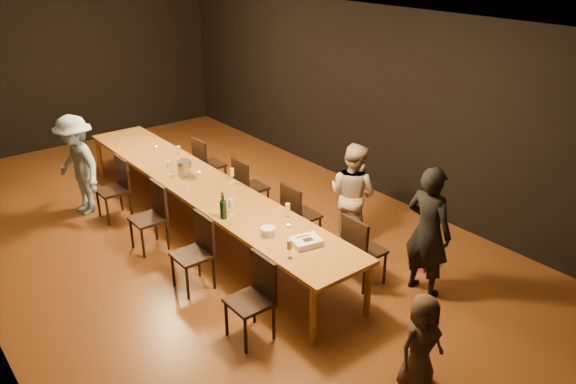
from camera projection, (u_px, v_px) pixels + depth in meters
ground at (205, 230)px, 8.22m from camera, size 10.00×10.00×0.00m
room_shell at (195, 91)px, 7.36m from camera, size 6.04×10.04×3.02m
table at (202, 186)px, 7.93m from camera, size 0.90×6.00×0.75m
chair_right_0 at (365, 249)px, 6.79m from camera, size 0.42×0.42×0.93m
chair_right_1 at (302, 214)px, 7.65m from camera, size 0.42×0.42×0.93m
chair_right_2 at (251, 187)px, 8.50m from camera, size 0.42×0.42×0.93m
chair_right_3 at (210, 164)px, 9.36m from camera, size 0.42×0.42×0.93m
chair_left_0 at (249, 301)px, 5.83m from camera, size 0.42×0.42×0.93m
chair_left_1 at (192, 254)px, 6.69m from camera, size 0.42×0.42×0.93m
chair_left_2 at (148, 218)px, 7.55m from camera, size 0.42×0.42×0.93m
chair_left_3 at (112, 190)px, 8.40m from camera, size 0.42×0.42×0.93m
woman_birthday at (428, 232)px, 6.49m from camera, size 0.43×0.61×1.61m
woman_tan at (353, 194)px, 7.61m from camera, size 0.69×0.81×1.46m
man_blue at (78, 165)px, 8.46m from camera, size 0.72×1.08×1.55m
child at (421, 343)px, 5.17m from camera, size 0.52×0.36×1.01m
gift_bag_red at (423, 258)px, 7.23m from camera, size 0.27×0.20×0.28m
gift_bag_blue at (360, 251)px, 7.39m from camera, size 0.22×0.15×0.28m
birthday_cake at (306, 242)px, 6.31m from camera, size 0.37×0.32×0.08m
plate_stack at (268, 231)px, 6.51m from camera, size 0.22×0.22×0.10m
champagne_bottle at (223, 205)px, 6.85m from camera, size 0.11×0.11×0.36m
ice_bucket at (184, 168)px, 8.13m from camera, size 0.22×0.22×0.23m
wineglass_0 at (290, 248)px, 6.05m from camera, size 0.06×0.06×0.21m
wineglass_1 at (288, 211)px, 6.86m from camera, size 0.06×0.06×0.21m
wineglass_2 at (231, 207)px, 6.98m from camera, size 0.06×0.06×0.21m
wineglass_3 at (232, 175)px, 7.91m from camera, size 0.06×0.06×0.21m
wineglass_4 at (169, 168)px, 8.15m from camera, size 0.06×0.06×0.21m
wineglass_5 at (179, 153)px, 8.74m from camera, size 0.06×0.06×0.21m
tealight_near at (288, 226)px, 6.71m from camera, size 0.05×0.05×0.03m
tealight_mid at (199, 173)px, 8.21m from camera, size 0.05×0.05×0.03m
tealight_far at (156, 148)px, 9.21m from camera, size 0.05×0.05×0.03m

